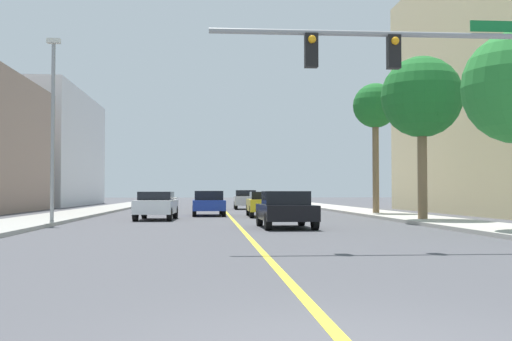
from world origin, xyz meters
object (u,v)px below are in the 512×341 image
(car_white, at_px, (156,205))
(car_silver, at_px, (245,199))
(street_lamp, at_px, (53,119))
(car_blue, at_px, (209,203))
(traffic_signal_mast, at_px, (452,77))
(palm_mid, at_px, (422,98))
(car_black, at_px, (286,209))
(palm_far, at_px, (375,108))
(car_yellow, at_px, (266,204))

(car_white, xyz_separation_m, car_silver, (5.43, 18.19, 0.05))
(street_lamp, relative_size, car_blue, 1.75)
(traffic_signal_mast, relative_size, palm_mid, 1.23)
(traffic_signal_mast, bearing_deg, car_blue, 106.24)
(car_blue, relative_size, car_black, 1.11)
(palm_far, xyz_separation_m, car_black, (-6.74, -12.07, -5.50))
(car_silver, bearing_deg, palm_mid, -71.46)
(palm_mid, bearing_deg, car_black, -149.01)
(palm_far, xyz_separation_m, car_yellow, (-6.52, -1.48, -5.49))
(car_white, bearing_deg, car_yellow, 33.27)
(car_white, bearing_deg, car_blue, 66.22)
(street_lamp, distance_m, car_black, 10.82)
(street_lamp, bearing_deg, car_black, -20.58)
(street_lamp, relative_size, palm_mid, 1.06)
(street_lamp, xyz_separation_m, palm_far, (16.25, 8.50, 1.77))
(street_lamp, bearing_deg, palm_far, 27.61)
(car_black, bearing_deg, car_silver, 88.70)
(car_black, bearing_deg, palm_far, 59.52)
(palm_mid, xyz_separation_m, car_silver, (-6.70, 21.38, -4.83))
(street_lamp, relative_size, car_silver, 1.79)
(palm_mid, xyz_separation_m, car_black, (-6.71, -4.03, -4.89))
(street_lamp, xyz_separation_m, car_silver, (9.52, 21.84, -3.68))
(car_white, relative_size, car_yellow, 0.89)
(traffic_signal_mast, relative_size, car_yellow, 1.96)
(car_silver, distance_m, car_yellow, 14.82)
(traffic_signal_mast, distance_m, car_blue, 21.90)
(street_lamp, height_order, palm_far, street_lamp)
(street_lamp, xyz_separation_m, car_blue, (6.62, 8.80, -3.72))
(palm_mid, bearing_deg, car_yellow, 134.68)
(traffic_signal_mast, xyz_separation_m, palm_mid, (3.55, 12.41, 1.34))
(car_yellow, bearing_deg, palm_far, 13.53)
(car_blue, bearing_deg, car_white, -117.33)
(car_silver, height_order, car_blue, car_silver)
(car_blue, bearing_deg, traffic_signal_mast, -74.88)
(car_white, bearing_deg, palm_mid, -12.30)
(traffic_signal_mast, height_order, car_white, traffic_signal_mast)
(street_lamp, distance_m, car_white, 6.62)
(car_silver, height_order, car_black, car_silver)
(traffic_signal_mast, xyz_separation_m, car_white, (-8.58, 15.60, -3.53))
(car_yellow, height_order, car_black, car_black)
(traffic_signal_mast, xyz_separation_m, car_yellow, (-2.94, 18.97, -3.54))
(car_white, xyz_separation_m, car_yellow, (5.64, 3.37, -0.00))
(palm_mid, bearing_deg, car_white, 165.27)
(street_lamp, relative_size, car_white, 1.90)
(palm_mid, relative_size, car_black, 1.84)
(traffic_signal_mast, relative_size, palm_far, 1.20)
(car_white, relative_size, car_black, 1.02)
(palm_far, height_order, car_white, palm_far)
(palm_far, bearing_deg, car_white, -158.28)
(traffic_signal_mast, bearing_deg, palm_mid, 74.03)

